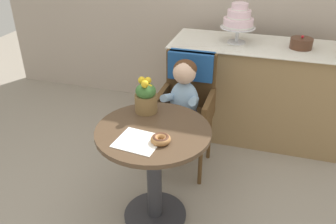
{
  "coord_description": "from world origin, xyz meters",
  "views": [
    {
      "loc": [
        0.61,
        -1.72,
        1.85
      ],
      "look_at": [
        0.05,
        0.15,
        0.77
      ],
      "focal_mm": 37.36,
      "sensor_mm": 36.0,
      "label": 1
    }
  ],
  "objects_px": {
    "seated_child": "(183,98)",
    "flower_vase": "(146,97)",
    "tiered_cake_stand": "(239,20)",
    "wicker_chair": "(188,94)",
    "cafe_table": "(154,157)",
    "donut_front": "(161,139)",
    "round_layer_cake": "(301,43)"
  },
  "relations": [
    {
      "from": "seated_child",
      "to": "flower_vase",
      "type": "xyz_separation_m",
      "value": [
        -0.17,
        -0.34,
        0.15
      ]
    },
    {
      "from": "tiered_cake_stand",
      "to": "wicker_chair",
      "type": "bearing_deg",
      "value": -115.37
    },
    {
      "from": "cafe_table",
      "to": "donut_front",
      "type": "xyz_separation_m",
      "value": [
        0.09,
        -0.12,
        0.24
      ]
    },
    {
      "from": "flower_vase",
      "to": "donut_front",
      "type": "bearing_deg",
      "value": -57.69
    },
    {
      "from": "donut_front",
      "to": "flower_vase",
      "type": "bearing_deg",
      "value": 122.31
    },
    {
      "from": "donut_front",
      "to": "seated_child",
      "type": "bearing_deg",
      "value": 93.54
    },
    {
      "from": "seated_child",
      "to": "flower_vase",
      "type": "relative_size",
      "value": 3.01
    },
    {
      "from": "wicker_chair",
      "to": "donut_front",
      "type": "distance_m",
      "value": 0.83
    },
    {
      "from": "donut_front",
      "to": "flower_vase",
      "type": "height_order",
      "value": "flower_vase"
    },
    {
      "from": "flower_vase",
      "to": "tiered_cake_stand",
      "type": "relative_size",
      "value": 0.71
    },
    {
      "from": "flower_vase",
      "to": "round_layer_cake",
      "type": "xyz_separation_m",
      "value": [
        0.98,
        1.09,
        0.12
      ]
    },
    {
      "from": "seated_child",
      "to": "wicker_chair",
      "type": "bearing_deg",
      "value": 90.0
    },
    {
      "from": "wicker_chair",
      "to": "round_layer_cake",
      "type": "bearing_deg",
      "value": 33.88
    },
    {
      "from": "seated_child",
      "to": "donut_front",
      "type": "bearing_deg",
      "value": -86.46
    },
    {
      "from": "round_layer_cake",
      "to": "tiered_cake_stand",
      "type": "bearing_deg",
      "value": 179.92
    },
    {
      "from": "seated_child",
      "to": "flower_vase",
      "type": "distance_m",
      "value": 0.41
    },
    {
      "from": "wicker_chair",
      "to": "donut_front",
      "type": "relative_size",
      "value": 8.14
    },
    {
      "from": "wicker_chair",
      "to": "seated_child",
      "type": "bearing_deg",
      "value": -92.23
    },
    {
      "from": "wicker_chair",
      "to": "flower_vase",
      "type": "relative_size",
      "value": 3.95
    },
    {
      "from": "tiered_cake_stand",
      "to": "round_layer_cake",
      "type": "height_order",
      "value": "tiered_cake_stand"
    },
    {
      "from": "donut_front",
      "to": "round_layer_cake",
      "type": "height_order",
      "value": "round_layer_cake"
    },
    {
      "from": "flower_vase",
      "to": "round_layer_cake",
      "type": "height_order",
      "value": "round_layer_cake"
    },
    {
      "from": "donut_front",
      "to": "round_layer_cake",
      "type": "bearing_deg",
      "value": 61.4
    },
    {
      "from": "seated_child",
      "to": "donut_front",
      "type": "distance_m",
      "value": 0.67
    },
    {
      "from": "tiered_cake_stand",
      "to": "flower_vase",
      "type": "bearing_deg",
      "value": -112.28
    },
    {
      "from": "cafe_table",
      "to": "wicker_chair",
      "type": "height_order",
      "value": "wicker_chair"
    },
    {
      "from": "cafe_table",
      "to": "wicker_chair",
      "type": "xyz_separation_m",
      "value": [
        0.05,
        0.7,
        0.13
      ]
    },
    {
      "from": "wicker_chair",
      "to": "donut_front",
      "type": "bearing_deg",
      "value": -89.36
    },
    {
      "from": "tiered_cake_stand",
      "to": "cafe_table",
      "type": "bearing_deg",
      "value": -104.21
    },
    {
      "from": "flower_vase",
      "to": "tiered_cake_stand",
      "type": "xyz_separation_m",
      "value": [
        0.45,
        1.09,
        0.27
      ]
    },
    {
      "from": "cafe_table",
      "to": "seated_child",
      "type": "relative_size",
      "value": 0.99
    },
    {
      "from": "cafe_table",
      "to": "tiered_cake_stand",
      "type": "height_order",
      "value": "tiered_cake_stand"
    }
  ]
}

